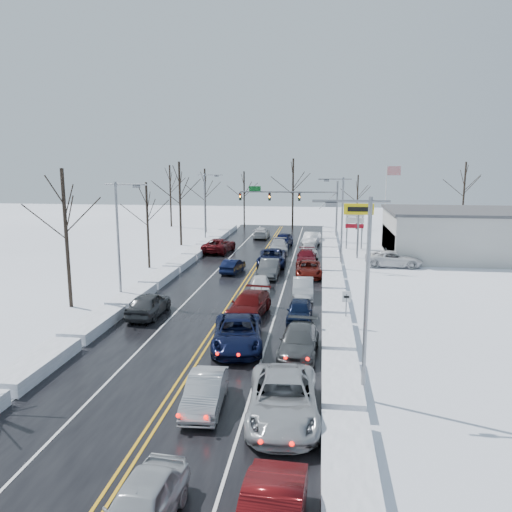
# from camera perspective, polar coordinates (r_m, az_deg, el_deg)

# --- Properties ---
(ground) EXTENTS (160.00, 160.00, 0.00)m
(ground) POSITION_cam_1_polar(r_m,az_deg,el_deg) (40.95, -1.87, -4.05)
(ground) COLOR white
(ground) RESTS_ON ground
(road_surface) EXTENTS (14.00, 84.00, 0.01)m
(road_surface) POSITION_cam_1_polar(r_m,az_deg,el_deg) (42.86, -1.44, -3.37)
(road_surface) COLOR black
(road_surface) RESTS_ON ground
(snow_bank_left) EXTENTS (1.81, 72.00, 0.71)m
(snow_bank_left) POSITION_cam_1_polar(r_m,az_deg,el_deg) (44.65, -11.13, -3.01)
(snow_bank_left) COLOR white
(snow_bank_left) RESTS_ON ground
(snow_bank_right) EXTENTS (1.81, 72.00, 0.71)m
(snow_bank_right) POSITION_cam_1_polar(r_m,az_deg,el_deg) (42.38, 8.79, -3.67)
(snow_bank_right) COLOR white
(snow_bank_right) RESTS_ON ground
(traffic_signal_mast) EXTENTS (13.28, 0.39, 8.00)m
(traffic_signal_mast) POSITION_cam_1_polar(r_m,az_deg,el_deg) (67.31, 4.92, 6.42)
(traffic_signal_mast) COLOR slate
(traffic_signal_mast) RESTS_ON ground
(tires_plus_sign) EXTENTS (3.20, 0.34, 6.00)m
(tires_plus_sign) POSITION_cam_1_polar(r_m,az_deg,el_deg) (55.47, 11.65, 4.85)
(tires_plus_sign) COLOR slate
(tires_plus_sign) RESTS_ON ground
(used_vehicles_sign) EXTENTS (2.20, 0.22, 4.65)m
(used_vehicles_sign) POSITION_cam_1_polar(r_m,az_deg,el_deg) (61.61, 11.21, 3.86)
(used_vehicles_sign) COLOR slate
(used_vehicles_sign) RESTS_ON ground
(speed_limit_sign) EXTENTS (0.55, 0.09, 2.35)m
(speed_limit_sign) POSITION_cam_1_polar(r_m,az_deg,el_deg) (32.32, 10.29, -5.24)
(speed_limit_sign) COLOR slate
(speed_limit_sign) RESTS_ON ground
(flagpole) EXTENTS (1.87, 1.20, 10.00)m
(flagpole) POSITION_cam_1_polar(r_m,az_deg,el_deg) (69.76, 14.74, 6.63)
(flagpole) COLOR silver
(flagpole) RESTS_ON ground
(dealership_building) EXTENTS (20.40, 12.40, 5.30)m
(dealership_building) POSITION_cam_1_polar(r_m,az_deg,el_deg) (60.18, 24.34, 2.32)
(dealership_building) COLOR #B5B6B1
(dealership_building) RESTS_ON ground
(streetlight_se) EXTENTS (3.20, 0.25, 9.00)m
(streetlight_se) POSITION_cam_1_polar(r_m,az_deg,el_deg) (21.75, 12.06, -3.09)
(streetlight_se) COLOR slate
(streetlight_se) RESTS_ON ground
(streetlight_ne) EXTENTS (3.20, 0.25, 9.00)m
(streetlight_ne) POSITION_cam_1_polar(r_m,az_deg,el_deg) (49.37, 9.59, 4.60)
(streetlight_ne) COLOR slate
(streetlight_ne) RESTS_ON ground
(streetlight_sw) EXTENTS (3.20, 0.25, 9.00)m
(streetlight_sw) POSITION_cam_1_polar(r_m,az_deg,el_deg) (38.40, -15.24, 2.68)
(streetlight_sw) COLOR slate
(streetlight_sw) RESTS_ON ground
(streetlight_nw) EXTENTS (3.20, 0.25, 9.00)m
(streetlight_nw) POSITION_cam_1_polar(r_m,az_deg,el_deg) (64.98, -5.71, 6.11)
(streetlight_nw) COLOR slate
(streetlight_nw) RESTS_ON ground
(tree_left_b) EXTENTS (4.00, 4.00, 10.00)m
(tree_left_b) POSITION_cam_1_polar(r_m,az_deg,el_deg) (37.81, -21.03, 4.78)
(tree_left_b) COLOR #2D231C
(tree_left_b) RESTS_ON ground
(tree_left_c) EXTENTS (3.40, 3.40, 8.50)m
(tree_left_c) POSITION_cam_1_polar(r_m,az_deg,el_deg) (50.24, -12.35, 5.32)
(tree_left_c) COLOR #2D231C
(tree_left_c) RESTS_ON ground
(tree_left_d) EXTENTS (4.20, 4.20, 10.50)m
(tree_left_d) POSITION_cam_1_polar(r_m,az_deg,el_deg) (63.66, -8.72, 7.78)
(tree_left_d) COLOR #2D231C
(tree_left_d) RESTS_ON ground
(tree_left_e) EXTENTS (3.80, 3.80, 9.50)m
(tree_left_e) POSITION_cam_1_polar(r_m,az_deg,el_deg) (75.18, -5.85, 7.73)
(tree_left_e) COLOR #2D231C
(tree_left_e) RESTS_ON ground
(tree_far_a) EXTENTS (4.00, 4.00, 10.00)m
(tree_far_a) POSITION_cam_1_polar(r_m,az_deg,el_deg) (82.85, -9.79, 8.14)
(tree_far_a) COLOR #2D231C
(tree_far_a) RESTS_ON ground
(tree_far_b) EXTENTS (3.60, 3.60, 9.00)m
(tree_far_b) POSITION_cam_1_polar(r_m,az_deg,el_deg) (81.14, -1.37, 7.75)
(tree_far_b) COLOR #2D231C
(tree_far_b) RESTS_ON ground
(tree_far_c) EXTENTS (4.40, 4.40, 11.00)m
(tree_far_c) POSITION_cam_1_polar(r_m,az_deg,el_deg) (78.25, 4.26, 8.64)
(tree_far_c) COLOR #2D231C
(tree_far_c) RESTS_ON ground
(tree_far_d) EXTENTS (3.40, 3.40, 8.50)m
(tree_far_d) POSITION_cam_1_polar(r_m,az_deg,el_deg) (79.88, 11.54, 7.24)
(tree_far_d) COLOR #2D231C
(tree_far_d) RESTS_ON ground
(tree_far_e) EXTENTS (4.20, 4.20, 10.50)m
(tree_far_e) POSITION_cam_1_polar(r_m,az_deg,el_deg) (82.96, 22.75, 7.72)
(tree_far_e) COLOR #2D231C
(tree_far_e) RESTS_ON ground
(queued_car_1) EXTENTS (1.74, 4.38, 1.42)m
(queued_car_1) POSITION_cam_1_polar(r_m,az_deg,el_deg) (22.54, -5.81, -16.84)
(queued_car_1) COLOR #9FA2A6
(queued_car_1) RESTS_ON ground
(queued_car_2) EXTENTS (3.58, 6.33, 1.67)m
(queued_car_2) POSITION_cam_1_polar(r_m,az_deg,el_deg) (28.98, -2.11, -10.35)
(queued_car_2) COLOR black
(queued_car_2) RESTS_ON ground
(queued_car_3) EXTENTS (2.86, 5.68, 1.58)m
(queued_car_3) POSITION_cam_1_polar(r_m,az_deg,el_deg) (34.58, -0.77, -6.83)
(queued_car_3) COLOR #4B0A0A
(queued_car_3) RESTS_ON ground
(queued_car_4) EXTENTS (2.04, 4.07, 1.33)m
(queued_car_4) POSITION_cam_1_polar(r_m,az_deg,el_deg) (40.68, 0.46, -4.14)
(queued_car_4) COLOR white
(queued_car_4) RESTS_ON ground
(queued_car_5) EXTENTS (1.70, 4.86, 1.60)m
(queued_car_5) POSITION_cam_1_polar(r_m,az_deg,el_deg) (45.96, 1.51, -2.42)
(queued_car_5) COLOR #3F4244
(queued_car_5) RESTS_ON ground
(queued_car_6) EXTENTS (2.96, 6.08, 1.66)m
(queued_car_6) POSITION_cam_1_polar(r_m,az_deg,el_deg) (51.09, 1.81, -1.09)
(queued_car_6) COLOR black
(queued_car_6) RESTS_ON ground
(queued_car_7) EXTENTS (2.52, 5.42, 1.53)m
(queued_car_7) POSITION_cam_1_polar(r_m,az_deg,el_deg) (58.12, 2.59, 0.34)
(queued_car_7) COLOR #A7A9AF
(queued_car_7) RESTS_ON ground
(queued_car_8) EXTENTS (2.55, 5.17, 1.70)m
(queued_car_8) POSITION_cam_1_polar(r_m,az_deg,el_deg) (62.72, 3.10, 1.10)
(queued_car_8) COLOR black
(queued_car_8) RESTS_ON ground
(queued_car_10) EXTENTS (3.27, 6.36, 1.72)m
(queued_car_10) POSITION_cam_1_polar(r_m,az_deg,el_deg) (21.64, 3.08, -18.04)
(queued_car_10) COLOR #A2A5AA
(queued_car_10) RESTS_ON ground
(queued_car_11) EXTENTS (2.30, 5.14, 1.46)m
(queued_car_11) POSITION_cam_1_polar(r_m,az_deg,el_deg) (28.11, 4.89, -11.07)
(queued_car_11) COLOR #434749
(queued_car_11) RESTS_ON ground
(queued_car_12) EXTENTS (1.67, 4.05, 1.38)m
(queued_car_12) POSITION_cam_1_polar(r_m,az_deg,el_deg) (33.62, 4.97, -7.39)
(queued_car_12) COLOR black
(queued_car_12) RESTS_ON ground
(queued_car_13) EXTENTS (1.72, 4.56, 1.49)m
(queued_car_13) POSITION_cam_1_polar(r_m,az_deg,el_deg) (39.30, 5.38, -4.72)
(queued_car_13) COLOR #A4A6AB
(queued_car_13) RESTS_ON ground
(queued_car_14) EXTENTS (2.64, 5.27, 1.43)m
(queued_car_14) POSITION_cam_1_polar(r_m,az_deg,el_deg) (46.46, 6.01, -2.33)
(queued_car_14) COLOR #54100B
(queued_car_14) RESTS_ON ground
(queued_car_15) EXTENTS (2.13, 4.98, 1.43)m
(queued_car_15) POSITION_cam_1_polar(r_m,az_deg,el_deg) (52.28, 5.78, -0.87)
(queued_car_15) COLOR #550B13
(queued_car_15) RESTS_ON ground
(queued_car_16) EXTENTS (2.35, 4.67, 1.53)m
(queued_car_16) POSITION_cam_1_polar(r_m,az_deg,el_deg) (56.45, 6.03, -0.01)
(queued_car_16) COLOR silver
(queued_car_16) RESTS_ON ground
(queued_car_17) EXTENTS (2.45, 5.39, 1.72)m
(queued_car_17) POSITION_cam_1_polar(r_m,az_deg,el_deg) (63.37, 6.32, 1.15)
(queued_car_17) COLOR #AEB1B6
(queued_car_17) RESTS_ON ground
(oncoming_car_0) EXTENTS (1.92, 4.18, 1.33)m
(oncoming_car_0) POSITION_cam_1_polar(r_m,az_deg,el_deg) (47.86, -2.66, -1.90)
(oncoming_car_0) COLOR black
(oncoming_car_0) RESTS_ON ground
(oncoming_car_1) EXTENTS (3.45, 6.22, 1.65)m
(oncoming_car_1) POSITION_cam_1_polar(r_m,az_deg,el_deg) (58.73, -4.23, 0.43)
(oncoming_car_1) COLOR #510A0E
(oncoming_car_1) RESTS_ON ground
(oncoming_car_2) EXTENTS (2.15, 5.21, 1.51)m
(oncoming_car_2) POSITION_cam_1_polar(r_m,az_deg,el_deg) (69.58, 0.64, 2.06)
(oncoming_car_2) COLOR silver
(oncoming_car_2) RESTS_ON ground
(oncoming_car_3) EXTENTS (2.02, 4.92, 1.67)m
(oncoming_car_3) POSITION_cam_1_polar(r_m,az_deg,el_deg) (35.33, -12.13, -6.69)
(oncoming_car_3) COLOR #393B3E
(oncoming_car_3) RESTS_ON ground
(parked_car_0) EXTENTS (5.75, 2.78, 1.58)m
(parked_car_0) POSITION_cam_1_polar(r_m,az_deg,el_deg) (52.42, 15.43, -1.17)
(parked_car_0) COLOR white
(parked_car_0) RESTS_ON ground
(parked_car_1) EXTENTS (2.71, 5.57, 1.56)m
(parked_car_1) POSITION_cam_1_polar(r_m,az_deg,el_deg) (56.39, 18.12, -0.50)
(parked_car_1) COLOR #3B3E40
(parked_car_1) RESTS_ON ground
(parked_car_2) EXTENTS (1.83, 4.18, 1.40)m
(parked_car_2) POSITION_cam_1_polar(r_m,az_deg,el_deg) (61.06, 15.24, 0.48)
(parked_car_2) COLOR black
(parked_car_2) RESTS_ON ground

